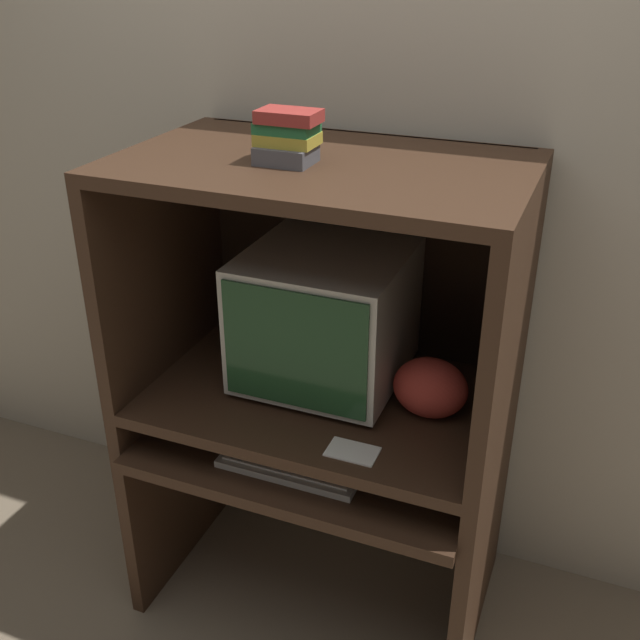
{
  "coord_description": "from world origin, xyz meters",
  "views": [
    {
      "loc": [
        0.68,
        -1.37,
        1.94
      ],
      "look_at": [
        -0.01,
        0.33,
        0.99
      ],
      "focal_mm": 42.0,
      "sensor_mm": 36.0,
      "label": 1
    }
  ],
  "objects_px": {
    "mouse": "(386,489)",
    "book_stack": "(287,137)",
    "keyboard": "(292,463)",
    "snack_bag": "(430,388)",
    "crt_monitor": "(326,316)"
  },
  "relations": [
    {
      "from": "keyboard",
      "to": "mouse",
      "type": "distance_m",
      "value": 0.27
    },
    {
      "from": "book_stack",
      "to": "crt_monitor",
      "type": "bearing_deg",
      "value": 68.99
    },
    {
      "from": "crt_monitor",
      "to": "mouse",
      "type": "xyz_separation_m",
      "value": [
        0.28,
        -0.29,
        -0.32
      ]
    },
    {
      "from": "book_stack",
      "to": "snack_bag",
      "type": "bearing_deg",
      "value": 8.46
    },
    {
      "from": "mouse",
      "to": "snack_bag",
      "type": "relative_size",
      "value": 0.33
    },
    {
      "from": "mouse",
      "to": "keyboard",
      "type": "bearing_deg",
      "value": 177.19
    },
    {
      "from": "keyboard",
      "to": "book_stack",
      "type": "relative_size",
      "value": 2.56
    },
    {
      "from": "crt_monitor",
      "to": "book_stack",
      "type": "relative_size",
      "value": 2.95
    },
    {
      "from": "mouse",
      "to": "book_stack",
      "type": "bearing_deg",
      "value": 155.24
    },
    {
      "from": "snack_bag",
      "to": "book_stack",
      "type": "relative_size",
      "value": 1.32
    },
    {
      "from": "keyboard",
      "to": "mouse",
      "type": "height_order",
      "value": "mouse"
    },
    {
      "from": "mouse",
      "to": "snack_bag",
      "type": "distance_m",
      "value": 0.3
    },
    {
      "from": "mouse",
      "to": "snack_bag",
      "type": "bearing_deg",
      "value": 76.37
    },
    {
      "from": "mouse",
      "to": "book_stack",
      "type": "distance_m",
      "value": 0.94
    },
    {
      "from": "keyboard",
      "to": "book_stack",
      "type": "xyz_separation_m",
      "value": [
        -0.06,
        0.14,
        0.86
      ]
    }
  ]
}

